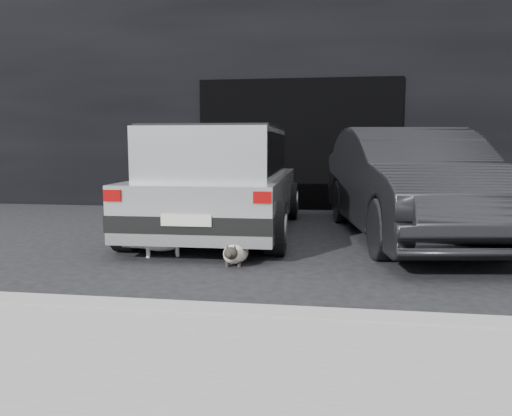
# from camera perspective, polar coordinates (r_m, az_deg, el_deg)

# --- Properties ---
(ground) EXTENTS (80.00, 80.00, 0.00)m
(ground) POSITION_cam_1_polar(r_m,az_deg,el_deg) (6.41, -6.64, -4.54)
(ground) COLOR black
(ground) RESTS_ON ground
(building_facade) EXTENTS (34.00, 4.00, 5.00)m
(building_facade) POSITION_cam_1_polar(r_m,az_deg,el_deg) (12.13, 5.56, 12.88)
(building_facade) COLOR black
(building_facade) RESTS_ON ground
(garage_opening) EXTENTS (4.00, 0.10, 2.60)m
(garage_opening) POSITION_cam_1_polar(r_m,az_deg,el_deg) (10.07, 4.86, 7.20)
(garage_opening) COLOR black
(garage_opening) RESTS_ON ground
(curb) EXTENTS (18.00, 0.25, 0.12)m
(curb) POSITION_cam_1_polar(r_m,az_deg,el_deg) (3.73, -2.18, -12.26)
(curb) COLOR gray
(curb) RESTS_ON ground
(sidewalk) EXTENTS (18.00, 2.20, 0.11)m
(sidewalk) POSITION_cam_1_polar(r_m,az_deg,el_deg) (2.66, -7.34, -20.84)
(sidewalk) COLOR gray
(sidewalk) RESTS_ON ground
(silver_hatchback) EXTENTS (2.18, 4.27, 1.56)m
(silver_hatchback) POSITION_cam_1_polar(r_m,az_deg,el_deg) (7.34, -3.92, 3.69)
(silver_hatchback) COLOR silver
(silver_hatchback) RESTS_ON ground
(second_car) EXTENTS (2.32, 4.89, 1.55)m
(second_car) POSITION_cam_1_polar(r_m,az_deg,el_deg) (7.25, 17.20, 2.73)
(second_car) COLOR black
(second_car) RESTS_ON ground
(cat_siamese) EXTENTS (0.27, 0.79, 0.27)m
(cat_siamese) POSITION_cam_1_polar(r_m,az_deg,el_deg) (5.48, -2.39, -5.22)
(cat_siamese) COLOR beige
(cat_siamese) RESTS_ON ground
(cat_white) EXTENTS (0.79, 0.46, 0.40)m
(cat_white) POSITION_cam_1_polar(r_m,az_deg,el_deg) (5.99, -10.25, -3.57)
(cat_white) COLOR silver
(cat_white) RESTS_ON ground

